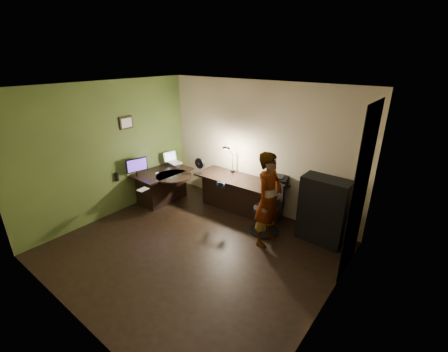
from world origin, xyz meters
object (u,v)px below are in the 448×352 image
Objects in this scene: monitor at (137,170)px; person at (268,200)px; desk_right at (240,195)px; cabinet at (323,210)px; office_chair at (266,209)px; desk_left at (163,186)px.

person is (2.92, 0.52, -0.01)m from monitor.
desk_right is 1.33m from person.
person reaches higher than monitor.
cabinet is at bearing 33.66° from monitor.
monitor is at bearing -161.25° from cabinet.
monitor is 0.27× the size of person.
cabinet is 0.71× the size of person.
person is at bearing -33.87° from desk_right.
cabinet is (1.79, -0.00, 0.23)m from desk_right.
person is (0.19, -0.28, 0.35)m from office_chair.
monitor is (-0.22, -0.50, 0.50)m from desk_left.
person is (2.71, 0.02, 0.49)m from desk_left.
person reaches higher than desk_left.
desk_right is at bearing 58.23° from person.
cabinet reaches higher than office_chair.
person is at bearing -31.77° from office_chair.
office_chair is at bearing 34.28° from person.
cabinet is 2.60× the size of monitor.
desk_left is at bearing -148.89° from office_chair.
cabinet is 1.00m from office_chair.
person is at bearing -137.22° from cabinet.
person is at bearing 25.87° from monitor.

